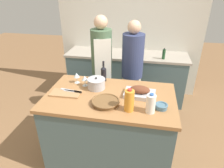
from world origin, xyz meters
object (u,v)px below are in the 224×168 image
cutting_board (66,93)px  milk_jug (151,104)px  knife_paring (73,91)px  condiment_bottle_short (133,48)px  roasting_pan (140,92)px  wine_bottle_green (104,73)px  wine_glass_right (85,78)px  person_cook_aproned (102,65)px  condiment_bottle_tall (164,54)px  juice_jug (129,101)px  knife_chef (72,91)px  person_cook_guest (132,69)px  wine_glass_left (77,76)px  stock_pot (96,84)px  mixing_bowl (161,106)px  wicker_basket (106,102)px

cutting_board → milk_jug: 0.97m
knife_paring → condiment_bottle_short: 1.79m
roasting_pan → wine_bottle_green: 0.57m
roasting_pan → condiment_bottle_short: (-0.23, 1.64, 0.00)m
cutting_board → wine_glass_right: (0.16, 0.24, 0.09)m
cutting_board → person_cook_aproned: size_ratio=0.21×
cutting_board → wine_bottle_green: (0.35, 0.42, 0.10)m
knife_paring → condiment_bottle_tall: size_ratio=1.15×
roasting_pan → knife_paring: (-0.75, -0.08, -0.02)m
roasting_pan → person_cook_aproned: size_ratio=0.21×
juice_jug → knife_paring: 0.71m
knife_chef → person_cook_aproned: bearing=79.7°
wine_bottle_green → person_cook_guest: person_cook_guest is taller
condiment_bottle_tall → wine_glass_right: bearing=-128.9°
juice_jug → person_cook_guest: 1.14m
cutting_board → wine_glass_left: (0.03, 0.29, 0.09)m
milk_jug → roasting_pan: bearing=112.1°
juice_jug → cutting_board: bearing=166.1°
roasting_pan → juice_jug: (-0.09, -0.30, 0.07)m
cutting_board → person_cook_guest: (0.67, 0.95, -0.04)m
condiment_bottle_tall → knife_paring: bearing=-126.9°
knife_paring → condiment_bottle_tall: bearing=53.1°
stock_pot → wine_bottle_green: 0.22m
condiment_bottle_tall → person_cook_aproned: (-0.93, -0.55, -0.05)m
cutting_board → milk_jug: bearing=-10.6°
mixing_bowl → knife_chef: 1.02m
condiment_bottle_tall → wine_glass_left: bearing=-133.6°
knife_chef → condiment_bottle_short: (0.54, 1.70, 0.03)m
wine_glass_right → person_cook_aproned: 0.68m
wicker_basket → person_cook_guest: person_cook_guest is taller
roasting_pan → wicker_basket: (-0.34, -0.23, -0.02)m
knife_paring → roasting_pan: bearing=6.1°
person_cook_guest → person_cook_aproned: bearing=-165.6°
roasting_pan → milk_jug: bearing=-67.9°
milk_jug → wine_glass_left: size_ratio=1.55×
juice_jug → knife_chef: 0.73m
wine_glass_left → knife_chef: size_ratio=0.50×
stock_pot → person_cook_aproned: person_cook_aproned is taller
person_cook_guest → condiment_bottle_short: bearing=104.0°
wicker_basket → wine_glass_right: size_ratio=2.22×
knife_chef → condiment_bottle_tall: size_ratio=1.46×
condiment_bottle_tall → person_cook_guest: (-0.48, -0.51, -0.09)m
roasting_pan → mixing_bowl: bearing=-43.2°
person_cook_guest → cutting_board: bearing=-116.1°
wine_glass_right → person_cook_guest: 0.88m
wine_glass_left → person_cook_aproned: size_ratio=0.08×
wicker_basket → wine_bottle_green: size_ratio=1.12×
roasting_pan → wine_glass_right: wine_glass_right is taller
milk_jug → wine_bottle_green: 0.85m
milk_jug → condiment_bottle_tall: size_ratio=1.13×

